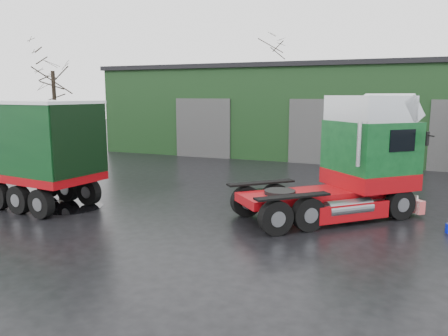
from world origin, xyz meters
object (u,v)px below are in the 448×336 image
Objects in this scene: tree_back_b at (446,100)px; hero_tractor at (324,157)px; warehouse at (336,110)px; tree_left at (54,95)px; tree_back_a at (270,90)px.

hero_tractor is at bearing -101.74° from tree_back_b.
warehouse reaches higher than hero_tractor.
tree_back_b is at bearing 51.34° from warehouse.
tree_left is at bearing -158.62° from hero_tractor.
tree_back_a is 16.03m from tree_back_b.
hero_tractor is 29.91m from tree_back_a.
warehouse is 12.82m from tree_back_b.
tree_back_b is (16.00, 0.00, -1.00)m from tree_back_a.
warehouse is at bearing 22.83° from tree_left.
warehouse is 4.68× the size of hero_tractor.
tree_back_a is at bearing 180.00° from tree_back_b.
hero_tractor is 28.65m from tree_back_b.
tree_left is 0.89× the size of tree_back_a.
warehouse is at bearing 143.57° from hero_tractor.
tree_left is (-19.00, -8.00, 1.09)m from warehouse.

